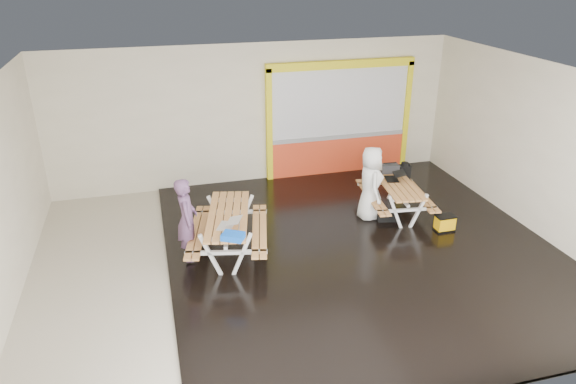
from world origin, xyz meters
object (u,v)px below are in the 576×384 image
object	(u,v)px
person_left	(187,219)
laptop_left	(229,224)
laptop_right	(394,177)
backpack	(404,172)
fluke_bag	(445,223)
person_right	(370,184)
picnic_table_right	(396,190)
dark_case	(386,216)
toolbox	(389,168)
blue_pouch	(233,236)
picnic_table_left	(228,224)

from	to	relation	value
person_left	laptop_left	bearing A→B (deg)	-116.12
laptop_right	backpack	xyz separation A→B (m)	(0.51, 0.51, -0.12)
laptop_right	fluke_bag	xyz separation A→B (m)	(0.61, -1.24, -0.62)
backpack	person_right	bearing A→B (deg)	-149.16
person_right	fluke_bag	size ratio (longest dim) A/B	4.14
laptop_left	picnic_table_right	bearing A→B (deg)	17.69
picnic_table_right	dark_case	xyz separation A→B (m)	(-0.34, -0.29, -0.48)
laptop_left	person_right	bearing A→B (deg)	20.59
picnic_table_right	toolbox	distance (m)	0.66
backpack	dark_case	bearing A→B (deg)	-131.77
fluke_bag	person_left	bearing A→B (deg)	177.32
backpack	fluke_bag	distance (m)	1.83
laptop_left	laptop_right	distance (m)	4.20
person_right	fluke_bag	world-z (taller)	person_right
person_left	laptop_right	distance (m)	4.77
blue_pouch	toolbox	xyz separation A→B (m)	(4.03, 2.32, -0.03)
picnic_table_left	laptop_right	bearing A→B (deg)	13.22
person_left	backpack	bearing A→B (deg)	-68.82
toolbox	dark_case	distance (m)	1.23
laptop_left	dark_case	world-z (taller)	laptop_left
backpack	toolbox	bearing A→B (deg)	-168.34
laptop_left	fluke_bag	size ratio (longest dim) A/B	1.29
picnic_table_right	laptop_right	distance (m)	0.29
laptop_left	blue_pouch	distance (m)	0.47
person_right	laptop_right	world-z (taller)	person_right
picnic_table_left	toolbox	size ratio (longest dim) A/B	5.57
toolbox	fluke_bag	world-z (taller)	toolbox
person_left	laptop_right	xyz separation A→B (m)	(4.67, 0.99, -0.05)
person_left	fluke_bag	distance (m)	5.33
person_right	blue_pouch	bearing A→B (deg)	125.33
backpack	fluke_bag	xyz separation A→B (m)	(0.10, -1.75, -0.50)
person_right	laptop_left	xyz separation A→B (m)	(-3.30, -1.24, 0.09)
picnic_table_right	blue_pouch	distance (m)	4.32
picnic_table_left	fluke_bag	distance (m)	4.54
picnic_table_right	toolbox	world-z (taller)	toolbox
picnic_table_right	backpack	xyz separation A→B (m)	(0.53, 0.68, 0.12)
laptop_left	dark_case	bearing A→B (deg)	15.02
person_right	dark_case	world-z (taller)	person_right
backpack	picnic_table_left	bearing A→B (deg)	-162.03
picnic_table_left	blue_pouch	size ratio (longest dim) A/B	6.49
person_right	laptop_left	size ratio (longest dim) A/B	3.21
picnic_table_right	fluke_bag	xyz separation A→B (m)	(0.63, -1.08, -0.38)
picnic_table_right	backpack	size ratio (longest dim) A/B	4.66
laptop_left	backpack	xyz separation A→B (m)	(4.47, 1.93, -0.20)
toolbox	fluke_bag	bearing A→B (deg)	-72.02
backpack	dark_case	size ratio (longest dim) A/B	1.15
fluke_bag	backpack	bearing A→B (deg)	93.39
laptop_left	person_left	bearing A→B (deg)	148.92
backpack	person_left	bearing A→B (deg)	-163.79
toolbox	picnic_table_left	bearing A→B (deg)	-161.36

